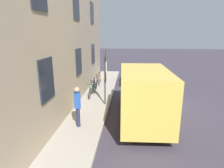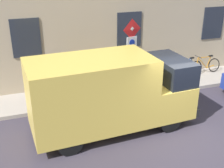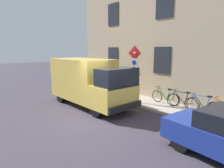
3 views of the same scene
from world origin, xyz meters
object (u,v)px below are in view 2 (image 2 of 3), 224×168
at_px(bicycle_blue, 187,68).
at_px(delivery_van, 109,92).
at_px(sign_post_stacked, 131,50).
at_px(bicycle_green, 147,73).
at_px(pedestrian, 59,74).
at_px(bicycle_orange, 205,66).
at_px(bicycle_black, 167,71).

bearing_deg(bicycle_blue, delivery_van, 23.30).
distance_m(sign_post_stacked, delivery_van, 2.54).
xyz_separation_m(bicycle_green, pedestrian, (-0.23, 3.94, 0.56)).
xyz_separation_m(bicycle_orange, pedestrian, (-0.23, 6.99, 0.56)).
xyz_separation_m(sign_post_stacked, delivery_van, (-1.91, 1.53, -0.70)).
xyz_separation_m(delivery_van, bicycle_orange, (2.99, -5.84, -0.82)).
height_order(delivery_van, pedestrian, delivery_van).
distance_m(bicycle_blue, bicycle_black, 1.02).
relative_size(delivery_van, pedestrian, 3.15).
distance_m(delivery_van, bicycle_orange, 6.61).
bearing_deg(bicycle_green, sign_post_stacked, 39.05).
bearing_deg(pedestrian, bicycle_black, -103.29).
bearing_deg(bicycle_green, bicycle_blue, 178.35).
distance_m(bicycle_orange, bicycle_black, 2.03).
bearing_deg(bicycle_orange, bicycle_black, -2.79).
height_order(bicycle_orange, bicycle_blue, same).
xyz_separation_m(sign_post_stacked, pedestrian, (0.85, 2.68, -0.96)).
distance_m(bicycle_black, bicycle_green, 1.02).
height_order(bicycle_orange, pedestrian, pedestrian).
distance_m(bicycle_green, pedestrian, 3.99).
xyz_separation_m(delivery_van, pedestrian, (2.76, 1.15, -0.26)).
xyz_separation_m(bicycle_orange, bicycle_green, (0.00, 3.05, 0.00)).
xyz_separation_m(sign_post_stacked, bicycle_black, (1.08, -2.28, -1.52)).
bearing_deg(bicycle_blue, bicycle_green, -8.52).
relative_size(sign_post_stacked, bicycle_blue, 1.73).
height_order(bicycle_green, pedestrian, pedestrian).
bearing_deg(sign_post_stacked, bicycle_black, -64.56).
bearing_deg(bicycle_orange, sign_post_stacked, 11.31).
xyz_separation_m(delivery_van, bicycle_black, (2.99, -3.81, -0.82)).
bearing_deg(bicycle_blue, pedestrian, -6.28).
bearing_deg(pedestrian, bicycle_green, -102.59).
relative_size(bicycle_orange, bicycle_black, 1.00).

